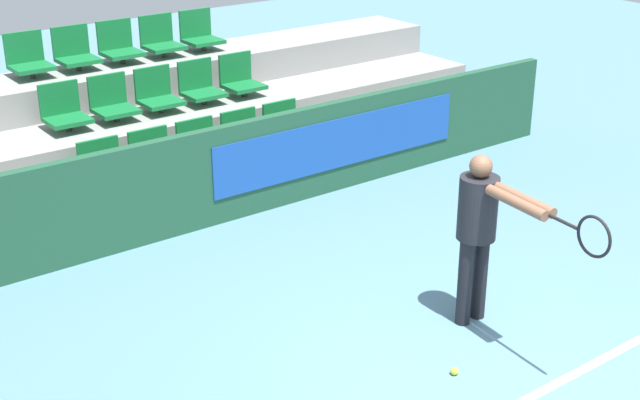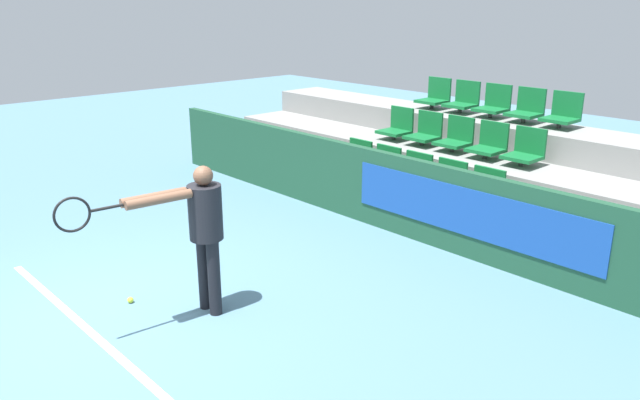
{
  "view_description": "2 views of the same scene",
  "coord_description": "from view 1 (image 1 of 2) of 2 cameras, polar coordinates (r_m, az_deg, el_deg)",
  "views": [
    {
      "loc": [
        -4.72,
        -3.87,
        4.06
      ],
      "look_at": [
        -0.16,
        2.21,
        0.86
      ],
      "focal_mm": 50.0,
      "sensor_mm": 36.0,
      "label": 1
    },
    {
      "loc": [
        5.54,
        -2.29,
        3.1
      ],
      "look_at": [
        0.47,
        2.42,
        0.86
      ],
      "focal_mm": 35.0,
      "sensor_mm": 36.0,
      "label": 2
    }
  ],
  "objects": [
    {
      "name": "stadium_chair_4",
      "position": [
        10.99,
        -2.26,
        4.59
      ],
      "size": [
        0.47,
        0.44,
        0.53
      ],
      "color": "#333333",
      "rests_on": "bleacher_tier_front"
    },
    {
      "name": "stadium_chair_7",
      "position": [
        11.12,
        -10.35,
        6.67
      ],
      "size": [
        0.47,
        0.44,
        0.53
      ],
      "color": "#333333",
      "rests_on": "bleacher_tier_middle"
    },
    {
      "name": "stadium_chair_1",
      "position": [
        10.14,
        -10.58,
        2.62
      ],
      "size": [
        0.47,
        0.44,
        0.53
      ],
      "color": "#333333",
      "rests_on": "bleacher_tier_front"
    },
    {
      "name": "stadium_chair_6",
      "position": [
        10.88,
        -13.14,
        6.08
      ],
      "size": [
        0.47,
        0.44,
        0.53
      ],
      "color": "#333333",
      "rests_on": "bleacher_tier_middle"
    },
    {
      "name": "stadium_chair_8",
      "position": [
        11.38,
        -7.67,
        7.21
      ],
      "size": [
        0.47,
        0.44,
        0.53
      ],
      "color": "#333333",
      "rests_on": "bleacher_tier_middle"
    },
    {
      "name": "ground_plane",
      "position": [
        7.33,
        11.66,
        -11.33
      ],
      "size": [
        30.0,
        30.0,
        0.0
      ],
      "primitive_type": "plane",
      "color": "slate"
    },
    {
      "name": "stadium_chair_10",
      "position": [
        11.48,
        -18.16,
        8.54
      ],
      "size": [
        0.47,
        0.44,
        0.53
      ],
      "color": "#333333",
      "rests_on": "bleacher_tier_back"
    },
    {
      "name": "stadium_chair_0",
      "position": [
        9.91,
        -13.63,
        1.88
      ],
      "size": [
        0.47,
        0.44,
        0.53
      ],
      "color": "#333333",
      "rests_on": "bleacher_tier_front"
    },
    {
      "name": "stadium_chair_12",
      "position": [
        11.9,
        -12.73,
        9.58
      ],
      "size": [
        0.47,
        0.44,
        0.53
      ],
      "color": "#333333",
      "rests_on": "bleacher_tier_back"
    },
    {
      "name": "stadium_chair_13",
      "position": [
        12.15,
        -10.16,
        10.05
      ],
      "size": [
        0.47,
        0.44,
        0.53
      ],
      "color": "#333333",
      "rests_on": "bleacher_tier_back"
    },
    {
      "name": "tennis_ball",
      "position": [
        7.33,
        8.61,
        -10.78
      ],
      "size": [
        0.07,
        0.07,
        0.07
      ],
      "color": "#CCDB33",
      "rests_on": "ground"
    },
    {
      "name": "stadium_chair_9",
      "position": [
        11.67,
        -5.12,
        7.72
      ],
      "size": [
        0.47,
        0.44,
        0.53
      ],
      "color": "#333333",
      "rests_on": "bleacher_tier_middle"
    },
    {
      "name": "stadium_chair_11",
      "position": [
        11.68,
        -15.4,
        9.08
      ],
      "size": [
        0.47,
        0.44,
        0.53
      ],
      "color": "#333333",
      "rests_on": "bleacher_tier_back"
    },
    {
      "name": "stadium_chair_2",
      "position": [
        10.39,
        -7.66,
        3.32
      ],
      "size": [
        0.47,
        0.44,
        0.53
      ],
      "color": "#333333",
      "rests_on": "bleacher_tier_front"
    },
    {
      "name": "tennis_player",
      "position": [
        7.62,
        10.38,
        -1.47
      ],
      "size": [
        0.34,
        1.58,
        1.56
      ],
      "rotation": [
        0.0,
        0.0,
        -0.1
      ],
      "color": "black",
      "rests_on": "ground"
    },
    {
      "name": "bleacher_tier_back",
      "position": [
        11.99,
        -12.13,
        5.63
      ],
      "size": [
        9.38,
        1.0,
        1.23
      ],
      "color": "gray",
      "rests_on": "ground"
    },
    {
      "name": "stadium_chair_14",
      "position": [
        12.42,
        -7.69,
        10.47
      ],
      "size": [
        0.47,
        0.44,
        0.53
      ],
      "color": "#333333",
      "rests_on": "bleacher_tier_back"
    },
    {
      "name": "stadium_chair_3",
      "position": [
        10.68,
        -4.88,
        3.97
      ],
      "size": [
        0.47,
        0.44,
        0.53
      ],
      "color": "#333333",
      "rests_on": "bleacher_tier_front"
    },
    {
      "name": "bleacher_tier_front",
      "position": [
        10.44,
        -7.19,
        0.96
      ],
      "size": [
        9.38,
        1.0,
        0.41
      ],
      "color": "gray",
      "rests_on": "ground"
    },
    {
      "name": "stadium_chair_5",
      "position": [
        10.67,
        -16.05,
        5.46
      ],
      "size": [
        0.47,
        0.44,
        0.53
      ],
      "color": "#333333",
      "rests_on": "bleacher_tier_middle"
    },
    {
      "name": "bleacher_tier_middle",
      "position": [
        11.2,
        -9.82,
        3.46
      ],
      "size": [
        9.38,
        1.0,
        0.82
      ],
      "color": "gray",
      "rests_on": "ground"
    },
    {
      "name": "barrier_wall",
      "position": [
        9.86,
        -5.39,
        1.86
      ],
      "size": [
        9.78,
        0.14,
        1.09
      ],
      "color": "#1E4C33",
      "rests_on": "ground"
    },
    {
      "name": "court_baseline",
      "position": [
        7.19,
        13.28,
        -12.21
      ],
      "size": [
        4.07,
        0.08,
        0.01
      ],
      "color": "white",
      "rests_on": "ground"
    }
  ]
}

